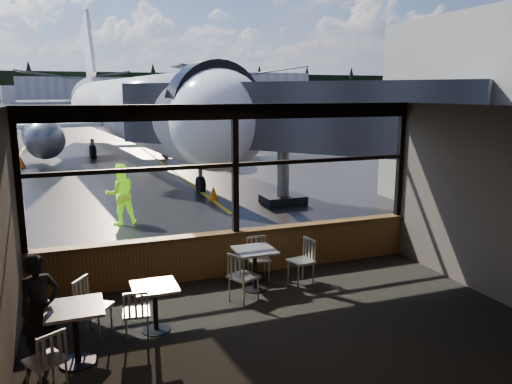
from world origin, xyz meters
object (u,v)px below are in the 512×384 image
cafe_table_mid (155,308)px  chair_left_s (46,361)px  cafe_table_near (255,269)px  jet_bridge (287,138)px  chair_mid_s (136,313)px  chair_mid_w (94,308)px  chair_near_e (301,262)px  cafe_table_left (76,335)px  airliner (129,67)px  passenger (40,309)px  cone_wing (21,162)px  cone_nose (213,193)px  chair_near_w (244,277)px  ground_crew (121,194)px  chair_near_n (259,259)px

cafe_table_mid → chair_left_s: chair_left_s is taller
cafe_table_near → jet_bridge: bearing=61.3°
chair_mid_s → chair_mid_w: size_ratio=0.88×
cafe_table_near → chair_left_s: size_ratio=0.92×
chair_mid_w → chair_near_e: bearing=135.6°
jet_bridge → cafe_table_left: (-6.76, -8.05, -1.82)m
chair_left_s → cafe_table_mid: bearing=6.9°
airliner → passenger: 22.98m
cafe_table_near → cone_wing: bearing=106.1°
chair_mid_s → passenger: passenger is taller
jet_bridge → chair_mid_w: size_ratio=10.91×
chair_near_e → cone_wing: 20.15m
chair_mid_w → jet_bridge: bearing=171.9°
chair_mid_s → cone_nose: chair_mid_s is taller
chair_mid_s → cafe_table_mid: bearing=31.3°
chair_near_e → chair_near_w: (-1.33, -0.42, 0.01)m
cafe_table_left → jet_bridge: bearing=49.9°
passenger → cafe_table_near: bearing=-8.0°
ground_crew → cone_nose: size_ratio=3.56×
cafe_table_near → chair_mid_w: 3.10m
ground_crew → cone_wing: (-3.62, 13.11, -0.59)m
chair_near_e → chair_near_w: bearing=97.9°
ground_crew → chair_left_s: bearing=70.7°
cafe_table_mid → chair_mid_w: bearing=170.2°
jet_bridge → cafe_table_mid: (-5.58, -7.47, -1.86)m
cone_wing → cafe_table_left: bearing=-83.8°
cafe_table_near → chair_mid_w: size_ratio=0.86×
chair_near_e → chair_mid_w: chair_mid_w is taller
cafe_table_near → cafe_table_mid: cafe_table_near is taller
chair_left_s → cone_wing: 21.36m
cafe_table_near → ground_crew: ground_crew is taller
chair_left_s → chair_near_e: bearing=-4.8°
cafe_table_mid → cone_wing: size_ratio=1.36×
jet_bridge → cone_wing: bearing=125.6°
chair_left_s → passenger: (-0.07, 0.86, 0.34)m
cafe_table_mid → chair_near_n: size_ratio=0.86×
passenger → cone_nose: 10.87m
airliner → jet_bridge: 15.06m
cafe_table_mid → ground_crew: size_ratio=0.44×
chair_left_s → passenger: size_ratio=0.56×
airliner → chair_mid_s: 22.68m
chair_near_e → chair_mid_w: (-3.92, -0.84, 0.01)m
jet_bridge → chair_near_w: size_ratio=10.96×
cafe_table_near → passenger: bearing=-159.6°
jet_bridge → chair_left_s: jet_bridge is taller
cafe_table_left → ground_crew: ground_crew is taller
chair_near_e → chair_near_w: chair_near_w is taller
cafe_table_mid → chair_mid_w: size_ratio=0.81×
cafe_table_near → cone_nose: cafe_table_near is taller
cafe_table_left → chair_near_n: bearing=30.4°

